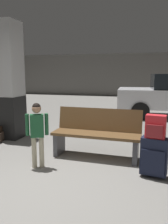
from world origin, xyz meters
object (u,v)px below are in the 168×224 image
structural_pillar (8,82)px  backpack_bright (156,127)px  suitcase (154,156)px  child (37,128)px  bench (97,133)px

structural_pillar → backpack_bright: bearing=-22.1°
suitcase → child: 1.86m
bench → child: (-0.82, -0.76, 0.22)m
structural_pillar → backpack_bright: (3.29, -1.34, -0.57)m
suitcase → backpack_bright: 0.45m
structural_pillar → backpack_bright: structural_pillar is taller
suitcase → backpack_bright: size_ratio=1.78×
backpack_bright → structural_pillar: bearing=157.9°
backpack_bright → child: (-1.82, -0.14, -0.11)m
bench → backpack_bright: size_ratio=4.74×
backpack_bright → child: bearing=-175.5°
bench → backpack_bright: (1.01, -0.62, 0.33)m
bench → suitcase: 1.19m
structural_pillar → suitcase: bearing=-22.1°
bench → suitcase: (1.01, -0.62, -0.12)m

